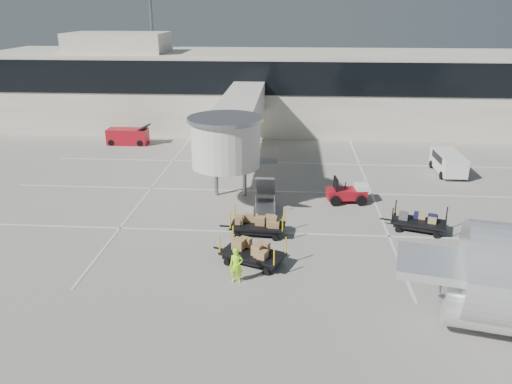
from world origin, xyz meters
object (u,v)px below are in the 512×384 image
baggage_tug (347,193)px  box_cart_far (257,225)px  suitcase_cart (417,222)px  box_cart_near (253,253)px  minivan (448,161)px  ground_worker (236,266)px  belt_loader (128,137)px

baggage_tug → box_cart_far: size_ratio=0.72×
suitcase_cart → box_cart_far: size_ratio=0.99×
box_cart_near → minivan: size_ratio=0.90×
ground_worker → belt_loader: belt_loader is taller
suitcase_cart → ground_worker: bearing=-128.2°
ground_worker → belt_loader: bearing=113.8°
suitcase_cart → baggage_tug: bearing=148.2°
box_cart_far → minivan: minivan is taller
suitcase_cart → box_cart_near: (-9.39, -4.81, 0.06)m
box_cart_near → ground_worker: bearing=-86.7°
ground_worker → minivan: ground_worker is taller
belt_loader → baggage_tug: bearing=-34.8°
box_cart_near → belt_loader: size_ratio=0.97×
baggage_tug → box_cart_near: 10.80m
ground_worker → box_cart_near: bearing=66.7°
box_cart_far → belt_loader: bearing=129.2°
box_cart_near → minivan: 21.50m
box_cart_near → box_cart_far: (-0.04, 3.55, -0.00)m
belt_loader → box_cart_far: bearing=-54.1°
baggage_tug → belt_loader: 23.98m
belt_loader → ground_worker: bearing=-61.6°
ground_worker → minivan: 23.37m
box_cart_far → ground_worker: size_ratio=2.16×
box_cart_near → box_cart_far: box_cart_near is taller
baggage_tug → suitcase_cart: bearing=-56.5°
box_cart_near → ground_worker: (-0.66, -1.91, 0.31)m
box_cart_far → belt_loader: size_ratio=0.95×
baggage_tug → box_cart_near: baggage_tug is taller
box_cart_far → minivan: 19.03m
baggage_tug → suitcase_cart: size_ratio=0.73×
suitcase_cart → box_cart_near: size_ratio=0.97×
baggage_tug → belt_loader: bearing=138.2°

